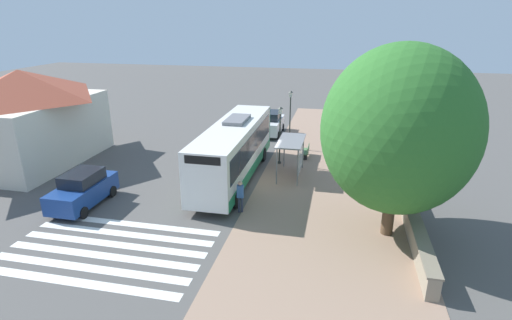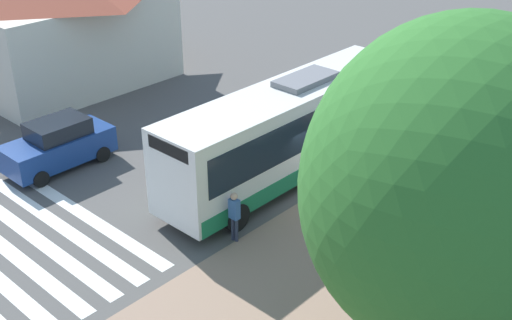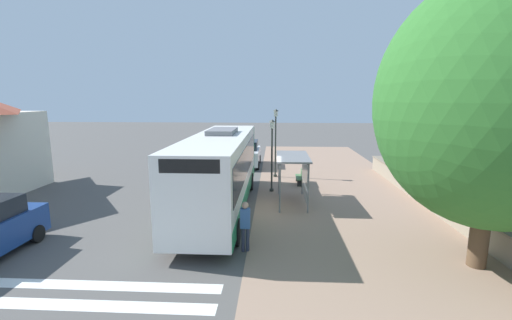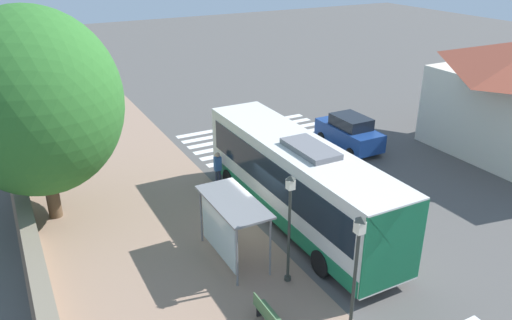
{
  "view_description": "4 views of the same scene",
  "coord_description": "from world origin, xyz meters",
  "px_view_note": "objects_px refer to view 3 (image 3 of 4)",
  "views": [
    {
      "loc": [
        -4.79,
        23.04,
        9.83
      ],
      "look_at": [
        -0.12,
        1.38,
        1.9
      ],
      "focal_mm": 28.0,
      "sensor_mm": 36.0,
      "label": 1
    },
    {
      "loc": [
        -12.16,
        16.71,
        12.03
      ],
      "look_at": [
        0.96,
        2.49,
        1.88
      ],
      "focal_mm": 45.0,
      "sensor_mm": 36.0,
      "label": 2
    },
    {
      "loc": [
        -0.92,
        15.64,
        5.26
      ],
      "look_at": [
        -0.07,
        -0.05,
        2.43
      ],
      "focal_mm": 24.0,
      "sensor_mm": 36.0,
      "label": 3
    },
    {
      "loc": [
        -8.55,
        -15.6,
        11.06
      ],
      "look_at": [
        0.94,
        2.21,
        2.11
      ],
      "focal_mm": 35.0,
      "sensor_mm": 36.0,
      "label": 4
    }
  ],
  "objects_px": {
    "bus": "(220,169)",
    "pedestrian": "(245,222)",
    "street_lamp_near": "(276,137)",
    "parked_car_behind_bus": "(247,154)",
    "street_lamp_far": "(272,149)",
    "shade_tree": "(496,102)",
    "bench": "(300,177)",
    "bus_shelter": "(296,164)"
  },
  "relations": [
    {
      "from": "bench",
      "to": "street_lamp_near",
      "type": "xyz_separation_m",
      "value": [
        1.54,
        -1.92,
        2.23
      ]
    },
    {
      "from": "street_lamp_far",
      "to": "shade_tree",
      "type": "height_order",
      "value": "shade_tree"
    },
    {
      "from": "parked_car_behind_bus",
      "to": "pedestrian",
      "type": "bearing_deg",
      "value": 94.23
    },
    {
      "from": "bus_shelter",
      "to": "shade_tree",
      "type": "bearing_deg",
      "value": 129.96
    },
    {
      "from": "bus_shelter",
      "to": "pedestrian",
      "type": "distance_m",
      "value": 6.16
    },
    {
      "from": "street_lamp_far",
      "to": "parked_car_behind_bus",
      "type": "height_order",
      "value": "street_lamp_far"
    },
    {
      "from": "bus",
      "to": "bench",
      "type": "relative_size",
      "value": 7.21
    },
    {
      "from": "street_lamp_far",
      "to": "shade_tree",
      "type": "bearing_deg",
      "value": 127.55
    },
    {
      "from": "bus",
      "to": "pedestrian",
      "type": "bearing_deg",
      "value": 108.9
    },
    {
      "from": "street_lamp_near",
      "to": "shade_tree",
      "type": "height_order",
      "value": "shade_tree"
    },
    {
      "from": "bench",
      "to": "street_lamp_far",
      "type": "height_order",
      "value": "street_lamp_far"
    },
    {
      "from": "bus",
      "to": "street_lamp_near",
      "type": "relative_size",
      "value": 2.53
    },
    {
      "from": "bus_shelter",
      "to": "bench",
      "type": "bearing_deg",
      "value": -97.82
    },
    {
      "from": "pedestrian",
      "to": "parked_car_behind_bus",
      "type": "bearing_deg",
      "value": -85.77
    },
    {
      "from": "bench",
      "to": "bus",
      "type": "bearing_deg",
      "value": 50.77
    },
    {
      "from": "pedestrian",
      "to": "bench",
      "type": "relative_size",
      "value": 1.11
    },
    {
      "from": "bus_shelter",
      "to": "parked_car_behind_bus",
      "type": "height_order",
      "value": "bus_shelter"
    },
    {
      "from": "pedestrian",
      "to": "parked_car_behind_bus",
      "type": "height_order",
      "value": "parked_car_behind_bus"
    },
    {
      "from": "street_lamp_far",
      "to": "shade_tree",
      "type": "xyz_separation_m",
      "value": [
        -6.58,
        8.56,
        2.7
      ]
    },
    {
      "from": "shade_tree",
      "to": "parked_car_behind_bus",
      "type": "bearing_deg",
      "value": -61.88
    },
    {
      "from": "parked_car_behind_bus",
      "to": "street_lamp_near",
      "type": "bearing_deg",
      "value": 120.28
    },
    {
      "from": "street_lamp_far",
      "to": "bench",
      "type": "bearing_deg",
      "value": -134.32
    },
    {
      "from": "street_lamp_near",
      "to": "parked_car_behind_bus",
      "type": "height_order",
      "value": "street_lamp_near"
    },
    {
      "from": "bus",
      "to": "bus_shelter",
      "type": "relative_size",
      "value": 3.32
    },
    {
      "from": "bench",
      "to": "pedestrian",
      "type": "bearing_deg",
      "value": 74.98
    },
    {
      "from": "bus",
      "to": "street_lamp_near",
      "type": "height_order",
      "value": "street_lamp_near"
    },
    {
      "from": "shade_tree",
      "to": "bench",
      "type": "bearing_deg",
      "value": -64.99
    },
    {
      "from": "bus",
      "to": "street_lamp_near",
      "type": "bearing_deg",
      "value": -110.48
    },
    {
      "from": "street_lamp_near",
      "to": "parked_car_behind_bus",
      "type": "bearing_deg",
      "value": -59.72
    },
    {
      "from": "street_lamp_near",
      "to": "parked_car_behind_bus",
      "type": "relative_size",
      "value": 1.08
    },
    {
      "from": "street_lamp_near",
      "to": "street_lamp_far",
      "type": "bearing_deg",
      "value": 86.79
    },
    {
      "from": "street_lamp_far",
      "to": "street_lamp_near",
      "type": "bearing_deg",
      "value": -93.21
    },
    {
      "from": "bench",
      "to": "shade_tree",
      "type": "distance_m",
      "value": 12.34
    },
    {
      "from": "street_lamp_far",
      "to": "parked_car_behind_bus",
      "type": "distance_m",
      "value": 7.85
    },
    {
      "from": "shade_tree",
      "to": "bus",
      "type": "bearing_deg",
      "value": -30.3
    },
    {
      "from": "bus_shelter",
      "to": "street_lamp_far",
      "type": "xyz_separation_m",
      "value": [
        1.21,
        -2.15,
        0.43
      ]
    },
    {
      "from": "bench",
      "to": "shade_tree",
      "type": "relative_size",
      "value": 0.18
    },
    {
      "from": "bench",
      "to": "street_lamp_far",
      "type": "distance_m",
      "value": 3.19
    },
    {
      "from": "bus",
      "to": "shade_tree",
      "type": "bearing_deg",
      "value": 149.7
    },
    {
      "from": "bench",
      "to": "parked_car_behind_bus",
      "type": "height_order",
      "value": "parked_car_behind_bus"
    },
    {
      "from": "street_lamp_far",
      "to": "bus",
      "type": "bearing_deg",
      "value": 53.89
    },
    {
      "from": "pedestrian",
      "to": "street_lamp_near",
      "type": "xyz_separation_m",
      "value": [
        -1.05,
        -11.59,
        1.64
      ]
    }
  ]
}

